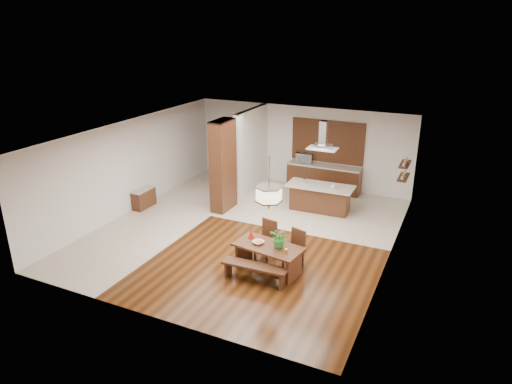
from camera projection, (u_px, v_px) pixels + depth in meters
The scene contains 25 objects.
room_shell at pixel (246, 163), 12.47m from camera, with size 9.00×9.04×2.92m.
tile_hallway at pixel (168, 215), 14.28m from camera, with size 2.50×9.00×0.01m, color beige.
tile_kitchen at pixel (315, 208), 14.82m from camera, with size 5.50×4.00×0.01m, color beige.
soffit_band at pixel (246, 133), 12.19m from camera, with size 8.00×9.00×0.02m, color #3C180F.
partition_pier at pixel (223, 166), 14.26m from camera, with size 0.45×1.00×2.90m, color black.
partition_stub at pixel (252, 150), 16.04m from camera, with size 0.18×2.40×2.90m, color silver.
hallway_console at pixel (144, 198), 14.77m from camera, with size 0.37×0.88×0.63m, color black.
hallway_doorway at pixel (234, 149), 17.63m from camera, with size 1.10×0.20×2.10m, color black.
rear_counter at pixel (324, 178), 16.20m from camera, with size 2.60×0.62×0.95m.
kitchen_window at pixel (328, 141), 15.97m from camera, with size 2.60×0.08×1.50m, color #A36331.
shelf_lower at pixel (403, 177), 13.38m from camera, with size 0.26×0.90×0.04m, color black.
shelf_upper at pixel (405, 164), 13.24m from camera, with size 0.26×0.90×0.04m, color black.
dining_table at pixel (268, 252), 10.91m from camera, with size 1.74×1.05×0.68m.
dining_bench at pixel (255, 273), 10.54m from camera, with size 1.56×0.34×0.44m, color black, non-canonical shape.
dining_chair_left at pixel (265, 240), 11.51m from camera, with size 0.44×0.44×1.01m, color black, non-canonical shape.
dining_chair_right at pixel (293, 249), 11.09m from camera, with size 0.42×0.42×0.96m, color black, non-canonical shape.
pendant_lantern at pixel (269, 184), 10.30m from camera, with size 0.64×0.64×1.31m, color beige, non-canonical shape.
foliage_plant at pixel (280, 238), 10.67m from camera, with size 0.45×0.39×0.50m, color #2A7E2A.
fruit_bowl at pixel (258, 242), 10.93m from camera, with size 0.27×0.27×0.07m, color beige.
napkin_cone at pixel (251, 234), 11.17m from camera, with size 0.15×0.15×0.23m, color #9F170B.
gold_ornament at pixel (286, 251), 10.48m from camera, with size 0.07×0.07×0.10m, color gold.
kitchen_island at pixel (320, 198), 14.47m from camera, with size 2.11×0.96×0.86m.
range_hood at pixel (323, 135), 13.76m from camera, with size 0.90×0.55×0.87m, color silver, non-canonical shape.
island_cup at pixel (333, 186), 14.04m from camera, with size 0.14×0.14×0.11m, color white.
microwave at pixel (304, 158), 16.31m from camera, with size 0.57×0.38×0.31m, color #B9BAC0.
Camera 1 is at (5.31, -10.73, 5.68)m, focal length 32.00 mm.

